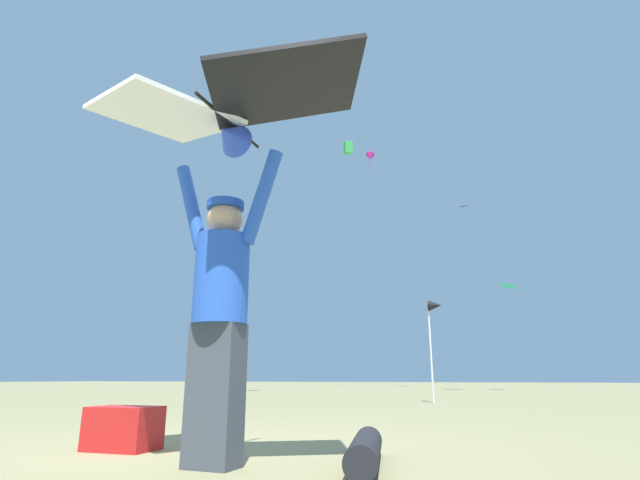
{
  "coord_description": "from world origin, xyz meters",
  "views": [
    {
      "loc": [
        1.98,
        -3.04,
        0.5
      ],
      "look_at": [
        0.33,
        1.43,
        1.82
      ],
      "focal_mm": 27.94,
      "sensor_mm": 36.0,
      "label": 1
    }
  ],
  "objects": [
    {
      "name": "distant_kite_blue_overhead_distant",
      "position": [
        -6.03,
        11.1,
        10.53
      ],
      "size": [
        1.04,
        1.06,
        1.7
      ],
      "color": "blue"
    },
    {
      "name": "distant_kite_teal_mid_left",
      "position": [
        2.27,
        19.41,
        4.31
      ],
      "size": [
        0.89,
        0.9,
        0.27
      ],
      "color": "#19B2AD"
    },
    {
      "name": "kite_flyer_person",
      "position": [
        0.33,
        -0.36,
        0.94
      ],
      "size": [
        0.81,
        0.35,
        1.92
      ],
      "color": "#424751",
      "rests_on": "ground"
    },
    {
      "name": "cooler_box",
      "position": [
        -0.67,
        0.05,
        0.15
      ],
      "size": [
        0.49,
        0.34,
        0.3
      ],
      "primitive_type": "cube",
      "rotation": [
        0.0,
        0.0,
        0.05
      ],
      "color": "red",
      "rests_on": "ground"
    },
    {
      "name": "distant_kite_magenta_low_left",
      "position": [
        -7.39,
        34.5,
        18.44
      ],
      "size": [
        0.97,
        1.1,
        1.75
      ],
      "color": "#DB2393"
    },
    {
      "name": "spare_kite_bag",
      "position": [
        1.14,
        -0.0,
        0.09
      ],
      "size": [
        0.39,
        1.02,
        0.18
      ],
      "primitive_type": "cylinder",
      "rotation": [
        0.0,
        1.57,
        1.79
      ],
      "color": "black",
      "rests_on": "ground"
    },
    {
      "name": "held_stunt_kite",
      "position": [
        0.33,
        -0.45,
        2.25
      ],
      "size": [
        2.14,
        1.14,
        0.43
      ],
      "color": "black"
    },
    {
      "name": "ground_plane",
      "position": [
        0.0,
        0.0,
        0.0
      ],
      "size": [
        120.0,
        120.0,
        0.0
      ],
      "primitive_type": "plane",
      "color": "#847F56"
    },
    {
      "name": "distant_kite_green_low_right",
      "position": [
        -5.44,
        21.7,
        13.08
      ],
      "size": [
        0.58,
        0.64,
        0.72
      ],
      "color": "green"
    },
    {
      "name": "marker_flag",
      "position": [
        0.58,
        7.84,
        1.84
      ],
      "size": [
        0.3,
        0.24,
        2.12
      ],
      "color": "silver",
      "rests_on": "ground"
    },
    {
      "name": "distant_kite_black_far_center",
      "position": [
        -0.17,
        34.81,
        13.29
      ],
      "size": [
        0.85,
        0.84,
        0.35
      ],
      "color": "black"
    }
  ]
}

